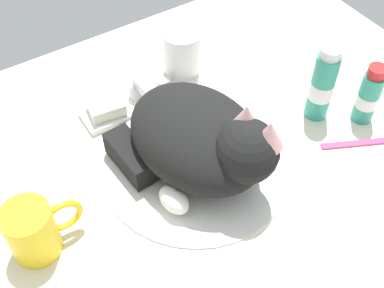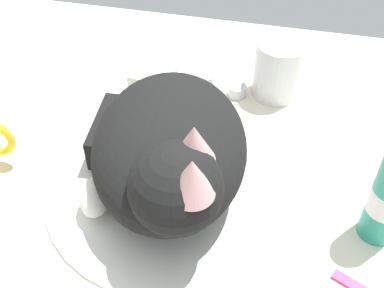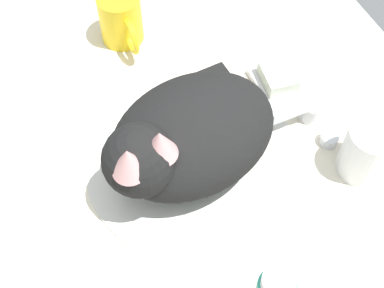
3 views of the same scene
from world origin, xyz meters
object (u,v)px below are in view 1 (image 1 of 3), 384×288
(faucet, at_px, (141,91))
(mouthwash_bottle, at_px, (369,96))
(rinse_cup, at_px, (182,52))
(toothpaste_bottle, at_px, (322,85))
(toothbrush, at_px, (371,141))
(cat, at_px, (203,140))
(soap_bar, at_px, (106,107))
(coffee_mug, at_px, (34,230))

(faucet, bearing_deg, mouthwash_bottle, -39.45)
(rinse_cup, height_order, toothpaste_bottle, toothpaste_bottle)
(rinse_cup, distance_m, toothbrush, 0.39)
(cat, relative_size, mouthwash_bottle, 2.37)
(soap_bar, relative_size, mouthwash_bottle, 0.52)
(toothpaste_bottle, bearing_deg, faucet, 140.67)
(rinse_cup, bearing_deg, cat, -114.66)
(cat, bearing_deg, rinse_cup, 65.34)
(faucet, height_order, coffee_mug, coffee_mug)
(rinse_cup, relative_size, soap_bar, 1.45)
(faucet, height_order, cat, cat)
(faucet, relative_size, cat, 0.48)
(coffee_mug, relative_size, mouthwash_bottle, 0.96)
(soap_bar, height_order, toothpaste_bottle, toothpaste_bottle)
(faucet, bearing_deg, toothbrush, -47.74)
(soap_bar, relative_size, toothbrush, 0.42)
(toothpaste_bottle, xyz_separation_m, mouthwash_bottle, (0.06, -0.05, -0.02))
(coffee_mug, bearing_deg, cat, -1.81)
(coffee_mug, height_order, toothpaste_bottle, toothpaste_bottle)
(toothpaste_bottle, bearing_deg, soap_bar, 148.62)
(cat, xyz_separation_m, coffee_mug, (-0.28, 0.01, -0.03))
(coffee_mug, xyz_separation_m, toothbrush, (0.56, -0.12, -0.04))
(rinse_cup, bearing_deg, soap_bar, -168.36)
(cat, relative_size, coffee_mug, 2.46)
(soap_bar, distance_m, mouthwash_bottle, 0.46)
(soap_bar, xyz_separation_m, toothbrush, (0.36, -0.30, -0.02))
(coffee_mug, distance_m, rinse_cup, 0.45)
(cat, bearing_deg, toothpaste_bottle, -0.33)
(mouthwash_bottle, bearing_deg, cat, 170.10)
(faucet, distance_m, cat, 0.21)
(coffee_mug, relative_size, soap_bar, 1.85)
(faucet, height_order, rinse_cup, rinse_cup)
(faucet, height_order, mouthwash_bottle, mouthwash_bottle)
(soap_bar, height_order, toothbrush, soap_bar)
(faucet, xyz_separation_m, cat, (0.00, -0.20, 0.05))
(coffee_mug, xyz_separation_m, toothpaste_bottle, (0.53, -0.01, 0.03))
(soap_bar, bearing_deg, coffee_mug, -137.11)
(cat, distance_m, rinse_cup, 0.26)
(coffee_mug, distance_m, soap_bar, 0.28)
(toothbrush, bearing_deg, rinse_cup, 116.80)
(coffee_mug, distance_m, mouthwash_bottle, 0.59)
(mouthwash_bottle, height_order, toothbrush, mouthwash_bottle)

